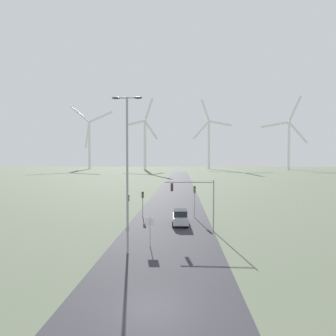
{
  "coord_description": "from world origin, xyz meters",
  "views": [
    {
      "loc": [
        1.51,
        -13.38,
        7.78
      ],
      "look_at": [
        0.0,
        14.75,
        6.95
      ],
      "focal_mm": 28.0,
      "sensor_mm": 36.0,
      "label": 1
    }
  ],
  "objects_px": {
    "stop_sign_near": "(150,226)",
    "wind_turbine_center": "(209,139)",
    "traffic_light_post_mid_left": "(128,201)",
    "streetlamp": "(127,160)",
    "traffic_light_mast_overhead": "(196,194)",
    "wind_turbine_left": "(145,139)",
    "wind_turbine_far_left": "(89,139)",
    "car_approaching": "(180,217)",
    "traffic_light_post_near_left": "(143,198)",
    "traffic_light_post_near_right": "(195,195)",
    "wind_turbine_right": "(289,139)"
  },
  "relations": [
    {
      "from": "stop_sign_near",
      "to": "traffic_light_mast_overhead",
      "type": "relative_size",
      "value": 0.47
    },
    {
      "from": "stop_sign_near",
      "to": "traffic_light_mast_overhead",
      "type": "height_order",
      "value": "traffic_light_mast_overhead"
    },
    {
      "from": "car_approaching",
      "to": "wind_turbine_right",
      "type": "bearing_deg",
      "value": 65.02
    },
    {
      "from": "traffic_light_post_near_left",
      "to": "wind_turbine_left",
      "type": "relative_size",
      "value": 0.06
    },
    {
      "from": "stop_sign_near",
      "to": "wind_turbine_right",
      "type": "height_order",
      "value": "wind_turbine_right"
    },
    {
      "from": "streetlamp",
      "to": "traffic_light_post_mid_left",
      "type": "bearing_deg",
      "value": 101.49
    },
    {
      "from": "traffic_light_post_mid_left",
      "to": "wind_turbine_center",
      "type": "bearing_deg",
      "value": 81.25
    },
    {
      "from": "wind_turbine_far_left",
      "to": "wind_turbine_center",
      "type": "height_order",
      "value": "wind_turbine_center"
    },
    {
      "from": "stop_sign_near",
      "to": "car_approaching",
      "type": "height_order",
      "value": "stop_sign_near"
    },
    {
      "from": "wind_turbine_left",
      "to": "wind_turbine_center",
      "type": "relative_size",
      "value": 0.91
    },
    {
      "from": "stop_sign_near",
      "to": "wind_turbine_center",
      "type": "bearing_deg",
      "value": 82.8
    },
    {
      "from": "wind_turbine_right",
      "to": "wind_turbine_left",
      "type": "bearing_deg",
      "value": -176.74
    },
    {
      "from": "traffic_light_post_near_left",
      "to": "car_approaching",
      "type": "height_order",
      "value": "traffic_light_post_near_left"
    },
    {
      "from": "wind_turbine_left",
      "to": "wind_turbine_far_left",
      "type": "bearing_deg",
      "value": 159.22
    },
    {
      "from": "traffic_light_mast_overhead",
      "to": "wind_turbine_left",
      "type": "distance_m",
      "value": 185.09
    },
    {
      "from": "stop_sign_near",
      "to": "traffic_light_post_near_left",
      "type": "relative_size",
      "value": 0.76
    },
    {
      "from": "traffic_light_post_mid_left",
      "to": "traffic_light_mast_overhead",
      "type": "distance_m",
      "value": 10.34
    },
    {
      "from": "streetlamp",
      "to": "traffic_light_post_mid_left",
      "type": "distance_m",
      "value": 13.94
    },
    {
      "from": "wind_turbine_center",
      "to": "car_approaching",
      "type": "bearing_deg",
      "value": -96.74
    },
    {
      "from": "streetlamp",
      "to": "stop_sign_near",
      "type": "xyz_separation_m",
      "value": [
        1.65,
        1.93,
        -5.95
      ]
    },
    {
      "from": "streetlamp",
      "to": "car_approaching",
      "type": "height_order",
      "value": "streetlamp"
    },
    {
      "from": "traffic_light_post_near_left",
      "to": "streetlamp",
      "type": "bearing_deg",
      "value": -86.42
    },
    {
      "from": "stop_sign_near",
      "to": "car_approaching",
      "type": "relative_size",
      "value": 0.63
    },
    {
      "from": "traffic_light_post_near_left",
      "to": "traffic_light_post_mid_left",
      "type": "xyz_separation_m",
      "value": [
        -1.67,
        -1.7,
        -0.14
      ]
    },
    {
      "from": "traffic_light_mast_overhead",
      "to": "wind_turbine_far_left",
      "type": "relative_size",
      "value": 0.1
    },
    {
      "from": "traffic_light_post_near_left",
      "to": "traffic_light_post_near_right",
      "type": "relative_size",
      "value": 0.81
    },
    {
      "from": "stop_sign_near",
      "to": "traffic_light_post_mid_left",
      "type": "distance_m",
      "value": 11.5
    },
    {
      "from": "traffic_light_post_mid_left",
      "to": "car_approaching",
      "type": "xyz_separation_m",
      "value": [
        6.91,
        -2.69,
        -1.51
      ]
    },
    {
      "from": "wind_turbine_right",
      "to": "streetlamp",
      "type": "bearing_deg",
      "value": -114.91
    },
    {
      "from": "car_approaching",
      "to": "traffic_light_mast_overhead",
      "type": "bearing_deg",
      "value": -59.54
    },
    {
      "from": "streetlamp",
      "to": "car_approaching",
      "type": "xyz_separation_m",
      "value": [
        4.34,
        9.92,
        -6.88
      ]
    },
    {
      "from": "traffic_light_mast_overhead",
      "to": "car_approaching",
      "type": "distance_m",
      "value": 4.59
    },
    {
      "from": "traffic_light_mast_overhead",
      "to": "wind_turbine_left",
      "type": "relative_size",
      "value": 0.1
    },
    {
      "from": "traffic_light_post_mid_left",
      "to": "wind_turbine_left",
      "type": "height_order",
      "value": "wind_turbine_left"
    },
    {
      "from": "wind_turbine_center",
      "to": "wind_turbine_right",
      "type": "xyz_separation_m",
      "value": [
        62.03,
        -19.4,
        -2.02
      ]
    },
    {
      "from": "streetlamp",
      "to": "traffic_light_post_mid_left",
      "type": "relative_size",
      "value": 3.94
    },
    {
      "from": "stop_sign_near",
      "to": "traffic_light_post_mid_left",
      "type": "height_order",
      "value": "traffic_light_post_mid_left"
    },
    {
      "from": "traffic_light_mast_overhead",
      "to": "car_approaching",
      "type": "xyz_separation_m",
      "value": [
        -1.67,
        2.84,
        -3.2
      ]
    },
    {
      "from": "wind_turbine_center",
      "to": "wind_turbine_far_left",
      "type": "bearing_deg",
      "value": -176.79
    },
    {
      "from": "car_approaching",
      "to": "wind_turbine_center",
      "type": "distance_m",
      "value": 207.42
    },
    {
      "from": "traffic_light_post_near_right",
      "to": "traffic_light_mast_overhead",
      "type": "bearing_deg",
      "value": -91.85
    },
    {
      "from": "traffic_light_post_near_left",
      "to": "wind_turbine_right",
      "type": "xyz_separation_m",
      "value": [
        91.41,
        180.6,
        22.18
      ]
    },
    {
      "from": "streetlamp",
      "to": "wind_turbine_left",
      "type": "bearing_deg",
      "value": 97.65
    },
    {
      "from": "wind_turbine_far_left",
      "to": "wind_turbine_right",
      "type": "relative_size",
      "value": 0.97
    },
    {
      "from": "traffic_light_mast_overhead",
      "to": "wind_turbine_center",
      "type": "bearing_deg",
      "value": 83.81
    },
    {
      "from": "wind_turbine_center",
      "to": "traffic_light_post_near_right",
      "type": "bearing_deg",
      "value": -96.33
    },
    {
      "from": "streetlamp",
      "to": "traffic_light_mast_overhead",
      "type": "relative_size",
      "value": 2.31
    },
    {
      "from": "traffic_light_post_mid_left",
      "to": "streetlamp",
      "type": "bearing_deg",
      "value": -78.51
    },
    {
      "from": "streetlamp",
      "to": "traffic_light_post_near_left",
      "type": "height_order",
      "value": "streetlamp"
    },
    {
      "from": "wind_turbine_left",
      "to": "wind_turbine_right",
      "type": "bearing_deg",
      "value": 3.26
    }
  ]
}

